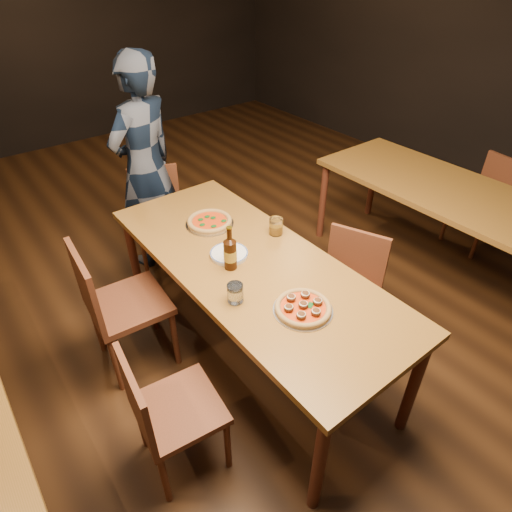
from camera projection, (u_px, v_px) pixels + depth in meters
ground at (251, 352)px, 2.85m from camera, size 9.00×9.00×0.00m
room_shell at (249, 46)px, 1.75m from camera, size 9.00×9.00×9.00m
table_main at (251, 272)px, 2.45m from camera, size 0.80×2.00×0.75m
table_right at (450, 198)px, 3.16m from camera, size 0.80×2.00×0.75m
chair_main_nw at (179, 408)px, 2.03m from camera, size 0.43×0.43×0.82m
chair_main_sw at (129, 303)px, 2.55m from camera, size 0.47×0.47×0.93m
chair_main_e at (344, 294)px, 2.70m from camera, size 0.50×0.50×0.82m
chair_end at (160, 220)px, 3.42m from camera, size 0.50×0.50×0.83m
chair_nbr_right at (481, 203)px, 3.64m from camera, size 0.44×0.44×0.82m
pizza_meatball at (303, 307)px, 2.07m from camera, size 0.29×0.29×0.05m
pizza_margherita at (210, 222)px, 2.72m from camera, size 0.31×0.31×0.04m
plate_stack at (229, 254)px, 2.45m from camera, size 0.22×0.22×0.02m
beer_bottle at (230, 254)px, 2.31m from camera, size 0.07×0.07×0.26m
water_glass at (235, 293)px, 2.11m from camera, size 0.08×0.08×0.10m
amber_glass at (276, 226)px, 2.61m from camera, size 0.08×0.08×0.11m
diner at (145, 167)px, 3.25m from camera, size 0.70×0.58×1.66m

